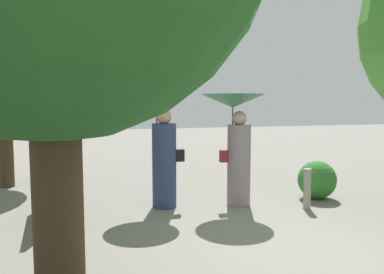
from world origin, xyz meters
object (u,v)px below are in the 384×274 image
Objects in this scene: person_left at (161,135)px; tree_near_left at (2,72)px; person_right at (236,130)px; park_bench at (56,184)px; path_marker_post at (307,189)px.

person_left is 3.78m from tree_near_left.
person_right is (1.21, -0.22, 0.08)m from person_left.
person_left is 1.78m from park_bench.
tree_near_left is (-3.97, 2.55, 1.06)m from person_right.
person_right is 2.95m from park_bench.
person_left is 1.20× the size of park_bench.
tree_near_left is (-1.13, 2.49, 1.82)m from park_bench.
tree_near_left is 5.37× the size of path_marker_post.
park_bench is (-2.85, 0.06, -0.77)m from person_right.
tree_near_left is 6.22m from path_marker_post.
path_marker_post is (3.89, -0.58, -0.18)m from park_bench.
person_right is 0.53× the size of tree_near_left.
park_bench is 0.43× the size of tree_near_left.
person_right is 1.22× the size of park_bench.
person_left is at bearing 86.41° from person_right.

